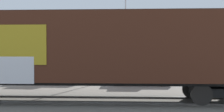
# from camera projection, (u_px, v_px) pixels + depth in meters

# --- Properties ---
(ground_plane) EXTENTS (260.00, 260.00, 0.00)m
(ground_plane) POSITION_uv_depth(u_px,v_px,m) (56.00, 100.00, 11.35)
(ground_plane) COLOR slate
(track) EXTENTS (60.01, 2.99, 0.08)m
(track) POSITION_uv_depth(u_px,v_px,m) (44.00, 100.00, 11.36)
(track) COLOR #4C4742
(track) RESTS_ON ground_plane
(freight_car) EXTENTS (17.25, 3.18, 4.18)m
(freight_car) POSITION_uv_depth(u_px,v_px,m) (83.00, 49.00, 11.23)
(freight_car) COLOR #472316
(freight_car) RESTS_ON ground_plane
(flagpole) EXTENTS (0.62, 1.38, 7.93)m
(flagpole) POSITION_uv_depth(u_px,v_px,m) (124.00, 21.00, 21.77)
(flagpole) COLOR silver
(flagpole) RESTS_ON ground_plane
(hillside) EXTENTS (115.19, 30.78, 15.46)m
(hillside) POSITION_uv_depth(u_px,v_px,m) (117.00, 42.00, 86.46)
(hillside) COLOR silver
(hillside) RESTS_ON ground_plane
(parked_car_white) EXTENTS (4.70, 2.17, 1.62)m
(parked_car_white) POSITION_uv_depth(u_px,v_px,m) (52.00, 71.00, 17.85)
(parked_car_white) COLOR silver
(parked_car_white) RESTS_ON ground_plane
(parked_car_blue) EXTENTS (4.11, 2.02, 1.56)m
(parked_car_blue) POSITION_uv_depth(u_px,v_px,m) (139.00, 73.00, 16.87)
(parked_car_blue) COLOR navy
(parked_car_blue) RESTS_ON ground_plane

